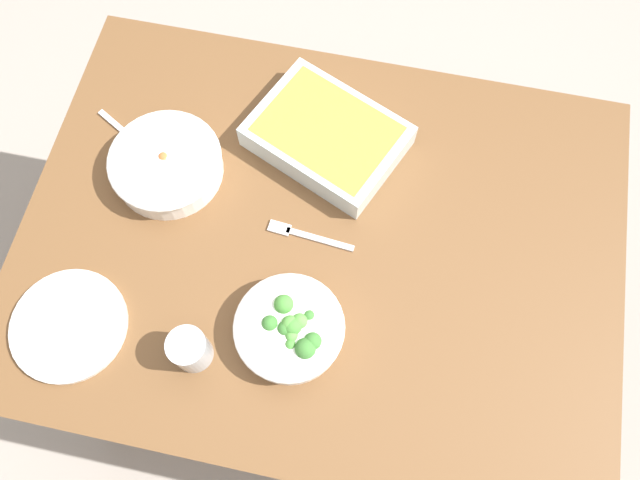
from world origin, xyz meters
TOP-DOWN VIEW (x-y plane):
  - ground_plane at (0.00, 0.00)m, footprint 6.00×6.00m
  - dining_table at (0.00, 0.00)m, footprint 1.20×0.90m
  - stew_bowl at (0.34, -0.09)m, footprint 0.23×0.23m
  - broccoli_bowl at (0.02, 0.19)m, footprint 0.20×0.20m
  - baking_dish at (0.03, -0.22)m, footprint 0.36×0.32m
  - drink_cup at (0.18, 0.27)m, footprint 0.07×0.07m
  - side_plate at (0.43, 0.27)m, footprint 0.22×0.22m
  - spoon_by_stew at (0.43, -0.14)m, footprint 0.16×0.10m
  - spoon_by_broccoli at (0.02, 0.15)m, footprint 0.04×0.18m
  - fork_on_table at (0.03, -0.00)m, footprint 0.18×0.03m

SIDE VIEW (x-z plane):
  - ground_plane at x=0.00m, z-range 0.00..0.00m
  - dining_table at x=0.00m, z-range 0.28..1.02m
  - fork_on_table at x=0.03m, z-range 0.74..0.75m
  - spoon_by_stew at x=0.43m, z-range 0.74..0.75m
  - spoon_by_broccoli at x=0.02m, z-range 0.74..0.75m
  - side_plate at x=0.43m, z-range 0.74..0.75m
  - broccoli_bowl at x=0.02m, z-range 0.74..0.80m
  - stew_bowl at x=0.34m, z-range 0.74..0.80m
  - baking_dish at x=0.03m, z-range 0.74..0.80m
  - drink_cup at x=0.18m, z-range 0.74..0.82m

